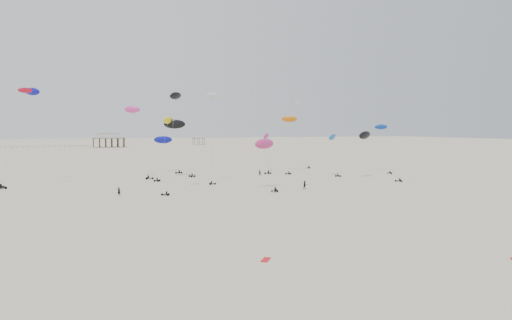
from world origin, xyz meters
name	(u,v)px	position (x,y,z in m)	size (l,w,h in m)	color
ground_plane	(160,160)	(0.00, 200.00, 0.00)	(900.00, 900.00, 0.00)	beige
pavilion_main	(109,141)	(-10.00, 350.00, 4.22)	(21.00, 13.00, 9.80)	brown
pavilion_small	(199,140)	(60.00, 380.00, 3.49)	(9.00, 7.00, 8.00)	brown
pier_fence	(25,147)	(-62.00, 350.00, 0.77)	(80.20, 0.20, 1.50)	black
rig_0	(383,137)	(55.06, 125.60, 10.54)	(6.39, 12.64, 16.35)	black
rig_1	(299,118)	(37.48, 147.63, 16.62)	(5.07, 8.52, 21.95)	black
rig_2	(174,114)	(-13.33, 102.07, 16.25)	(7.13, 12.80, 21.95)	black
rig_3	(166,132)	(-10.44, 128.06, 12.30)	(7.61, 12.99, 17.52)	black
rig_4	(333,143)	(33.93, 118.30, 9.00)	(4.60, 6.43, 11.84)	black
rig_5	(13,139)	(-45.91, 119.72, 10.74)	(7.78, 7.77, 22.62)	black
rig_6	(289,126)	(29.07, 137.11, 13.82)	(9.31, 15.24, 19.74)	black
rig_7	(28,104)	(-43.51, 131.59, 19.12)	(9.49, 17.31, 25.95)	black
rig_8	(212,116)	(-1.72, 113.97, 16.11)	(4.44, 8.79, 21.99)	black
rig_9	(267,145)	(21.09, 135.85, 8.01)	(6.00, 11.77, 12.93)	black
rig_10	(165,145)	(-7.31, 146.61, 8.23)	(7.25, 10.40, 12.06)	black
rig_11	(136,126)	(-17.51, 132.10, 13.64)	(6.74, 10.24, 19.45)	black
rig_12	(177,131)	(-7.02, 130.67, 12.50)	(8.15, 5.54, 15.69)	black
rig_13	(266,151)	(5.83, 97.52, 8.22)	(5.48, 9.56, 11.52)	black
rig_14	(368,140)	(39.60, 109.78, 10.10)	(6.43, 14.93, 15.45)	black
spectator_0	(119,196)	(-25.22, 97.41, 0.00)	(0.72, 0.50, 1.98)	black
spectator_1	(305,189)	(13.58, 94.02, 0.00)	(1.07, 0.62, 2.19)	black
spectator_3	(260,176)	(15.17, 126.00, 0.00)	(0.70, 0.48, 1.94)	black
grounded_kite_b	(266,260)	(-15.64, 42.94, 0.00)	(1.80, 0.70, 0.07)	red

